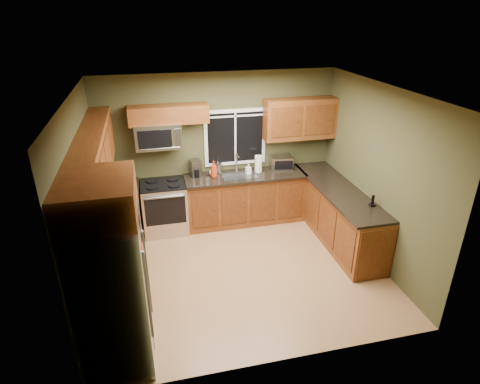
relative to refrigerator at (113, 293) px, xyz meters
name	(u,v)px	position (x,y,z in m)	size (l,w,h in m)	color
floor	(242,269)	(1.74, 1.30, -0.90)	(4.20, 4.20, 0.00)	#9D6E45
ceiling	(243,92)	(1.74, 1.30, 1.80)	(4.20, 4.20, 0.00)	white
back_wall	(219,149)	(1.74, 3.10, 0.45)	(4.20, 4.20, 0.00)	#404023
front_wall	(284,263)	(1.74, -0.50, 0.45)	(4.20, 4.20, 0.00)	#404023
left_wall	(84,205)	(-0.36, 1.30, 0.45)	(3.60, 3.60, 0.00)	#404023
right_wall	(377,176)	(3.84, 1.30, 0.45)	(3.60, 3.60, 0.00)	#404023
window	(235,137)	(2.04, 3.08, 0.65)	(1.12, 0.03, 1.02)	white
base_cabinets_left	(119,243)	(-0.06, 1.78, -0.45)	(0.60, 2.65, 0.90)	brown
countertop_left	(116,215)	(-0.04, 1.78, 0.02)	(0.65, 2.65, 0.04)	black
base_cabinets_back	(245,199)	(2.15, 2.80, -0.45)	(2.17, 0.60, 0.90)	brown
countertop_back	(245,176)	(2.15, 2.78, 0.02)	(2.17, 0.65, 0.04)	black
base_cabinets_peninsula	(337,215)	(3.54, 1.84, -0.45)	(0.60, 2.52, 0.90)	brown
countertop_peninsula	(338,190)	(3.51, 1.85, 0.02)	(0.65, 2.50, 0.04)	black
upper_cabinets_left	(95,155)	(-0.20, 1.78, 0.96)	(0.33, 2.65, 0.72)	brown
upper_cabinets_back_left	(169,114)	(0.89, 2.94, 1.17)	(1.30, 0.33, 0.30)	brown
upper_cabinets_back_right	(300,119)	(3.19, 2.94, 0.96)	(1.30, 0.33, 0.72)	brown
upper_cabinet_over_fridge	(97,198)	(0.00, 0.00, 1.13)	(0.72, 0.90, 0.38)	brown
refrigerator	(113,293)	(0.00, 0.00, 0.00)	(0.74, 0.90, 1.80)	#B7B7BC
range	(165,207)	(0.69, 2.77, -0.43)	(0.76, 0.69, 0.94)	#B7B7BC
microwave	(158,136)	(0.69, 2.91, 0.83)	(0.76, 0.41, 0.42)	#B7B7BC
sink	(239,174)	(2.04, 2.79, 0.05)	(0.60, 0.42, 0.36)	slate
toaster_oven	(281,162)	(2.87, 2.92, 0.16)	(0.42, 0.35, 0.24)	#B7B7BC
coffee_maker	(196,169)	(1.29, 2.94, 0.18)	(0.20, 0.26, 0.29)	slate
kettle	(218,168)	(1.69, 2.95, 0.15)	(0.17, 0.17, 0.25)	#B7B7BC
paper_towel_roll	(258,164)	(2.42, 2.86, 0.19)	(0.14, 0.14, 0.34)	white
soap_bottle_a	(214,169)	(1.59, 2.80, 0.19)	(0.11, 0.12, 0.30)	red
soap_bottle_b	(248,169)	(2.22, 2.82, 0.13)	(0.08, 0.08, 0.18)	white
soap_bottle_c	(213,171)	(1.58, 2.88, 0.13)	(0.13, 0.13, 0.17)	white
cordless_phone	(372,203)	(3.72, 1.15, 0.09)	(0.09, 0.09, 0.18)	black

